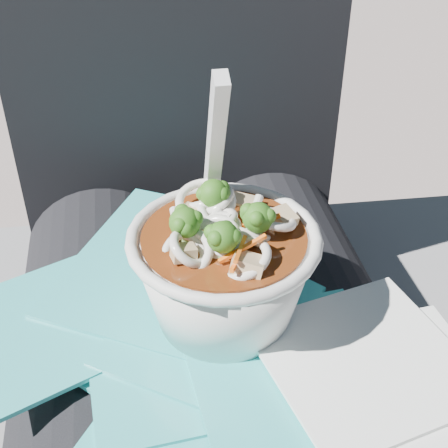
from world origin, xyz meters
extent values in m
cylinder|color=black|center=(-0.10, 0.00, 0.55)|extent=(0.16, 0.48, 0.16)
cylinder|color=black|center=(0.10, 0.00, 0.55)|extent=(0.16, 0.48, 0.16)
cube|color=black|center=(0.00, 0.32, 0.77)|extent=(0.34, 0.18, 0.50)
cube|color=teal|center=(0.04, -0.07, 0.63)|extent=(0.21, 0.20, 0.00)
cube|color=teal|center=(-0.02, -0.01, 0.63)|extent=(0.22, 0.22, 0.00)
cube|color=teal|center=(-0.02, -0.02, 0.63)|extent=(0.15, 0.13, 0.00)
cube|color=teal|center=(-0.01, -0.08, 0.63)|extent=(0.20, 0.20, 0.00)
cube|color=teal|center=(-0.03, 0.03, 0.63)|extent=(0.24, 0.24, 0.00)
cube|color=teal|center=(-0.03, -0.05, 0.64)|extent=(0.14, 0.11, 0.00)
cube|color=teal|center=(-0.12, 0.02, 0.64)|extent=(0.19, 0.18, 0.00)
cube|color=teal|center=(0.00, -0.03, 0.64)|extent=(0.21, 0.19, 0.00)
cube|color=teal|center=(-0.03, 0.07, 0.64)|extent=(0.24, 0.25, 0.00)
cube|color=teal|center=(0.04, -0.07, 0.64)|extent=(0.15, 0.16, 0.00)
cube|color=white|center=(0.11, -0.09, 0.65)|extent=(0.13, 0.13, 0.00)
cube|color=white|center=(0.09, -0.07, 0.65)|extent=(0.16, 0.16, 0.00)
torus|color=silver|center=(0.01, 0.00, 0.72)|extent=(0.14, 0.14, 0.01)
cylinder|color=#4F210B|center=(0.01, 0.00, 0.72)|extent=(0.12, 0.12, 0.01)
torus|color=silver|center=(0.02, 0.00, 0.72)|extent=(0.05, 0.05, 0.04)
torus|color=silver|center=(0.00, 0.03, 0.73)|extent=(0.06, 0.06, 0.02)
torus|color=silver|center=(0.01, -0.03, 0.72)|extent=(0.06, 0.06, 0.03)
torus|color=silver|center=(0.01, 0.02, 0.72)|extent=(0.06, 0.06, 0.03)
torus|color=silver|center=(0.04, 0.00, 0.73)|extent=(0.05, 0.05, 0.02)
torus|color=silver|center=(0.00, -0.01, 0.73)|extent=(0.05, 0.05, 0.03)
torus|color=silver|center=(0.00, 0.00, 0.73)|extent=(0.04, 0.04, 0.02)
torus|color=silver|center=(-0.02, -0.02, 0.72)|extent=(0.05, 0.05, 0.03)
torus|color=silver|center=(0.01, 0.00, 0.72)|extent=(0.04, 0.04, 0.02)
torus|color=silver|center=(0.00, 0.03, 0.73)|extent=(0.04, 0.05, 0.03)
torus|color=silver|center=(-0.02, -0.02, 0.73)|extent=(0.04, 0.05, 0.03)
torus|color=silver|center=(0.00, 0.04, 0.72)|extent=(0.05, 0.04, 0.03)
torus|color=silver|center=(0.00, 0.01, 0.73)|extent=(0.04, 0.04, 0.02)
cylinder|color=silver|center=(0.00, 0.01, 0.73)|extent=(0.02, 0.02, 0.01)
cylinder|color=silver|center=(0.00, -0.01, 0.73)|extent=(0.01, 0.03, 0.02)
cylinder|color=silver|center=(-0.03, 0.01, 0.73)|extent=(0.01, 0.03, 0.01)
cylinder|color=silver|center=(0.03, 0.02, 0.73)|extent=(0.02, 0.02, 0.02)
cylinder|color=silver|center=(0.00, 0.01, 0.73)|extent=(0.03, 0.03, 0.02)
cylinder|color=silver|center=(0.01, -0.01, 0.73)|extent=(0.03, 0.01, 0.02)
cylinder|color=silver|center=(0.02, -0.01, 0.73)|extent=(0.02, 0.03, 0.03)
cylinder|color=#70A951|center=(0.03, -0.01, 0.73)|extent=(0.01, 0.01, 0.01)
sphere|color=#1E5212|center=(0.03, -0.01, 0.74)|extent=(0.02, 0.02, 0.02)
sphere|color=#1E5212|center=(0.03, -0.01, 0.74)|extent=(0.01, 0.01, 0.01)
sphere|color=#1E5212|center=(0.02, 0.00, 0.74)|extent=(0.01, 0.01, 0.01)
sphere|color=#1E5212|center=(0.02, 0.00, 0.74)|extent=(0.01, 0.01, 0.01)
sphere|color=#1E5212|center=(0.03, -0.01, 0.74)|extent=(0.01, 0.01, 0.01)
cylinder|color=#70A951|center=(0.00, 0.03, 0.73)|extent=(0.01, 0.01, 0.01)
sphere|color=#1E5212|center=(0.00, 0.03, 0.74)|extent=(0.02, 0.02, 0.02)
sphere|color=#1E5212|center=(0.00, 0.03, 0.74)|extent=(0.01, 0.01, 0.01)
sphere|color=#1E5212|center=(0.01, 0.03, 0.74)|extent=(0.01, 0.01, 0.01)
sphere|color=#1E5212|center=(0.01, 0.02, 0.74)|extent=(0.01, 0.01, 0.01)
sphere|color=#1E5212|center=(0.01, 0.03, 0.74)|extent=(0.01, 0.01, 0.01)
cylinder|color=#70A951|center=(-0.02, 0.00, 0.73)|extent=(0.01, 0.01, 0.01)
sphere|color=#1E5212|center=(-0.02, 0.00, 0.74)|extent=(0.02, 0.02, 0.02)
sphere|color=#1E5212|center=(-0.02, 0.00, 0.74)|extent=(0.01, 0.01, 0.01)
sphere|color=#1E5212|center=(-0.03, -0.01, 0.74)|extent=(0.01, 0.01, 0.01)
sphere|color=#1E5212|center=(-0.02, -0.01, 0.74)|extent=(0.01, 0.01, 0.01)
sphere|color=#1E5212|center=(-0.02, 0.00, 0.74)|extent=(0.01, 0.01, 0.01)
cylinder|color=#70A951|center=(0.00, -0.02, 0.73)|extent=(0.01, 0.01, 0.01)
sphere|color=#1E5212|center=(0.00, -0.02, 0.74)|extent=(0.02, 0.02, 0.02)
sphere|color=#1E5212|center=(0.01, -0.03, 0.74)|extent=(0.01, 0.01, 0.01)
sphere|color=#1E5212|center=(0.00, -0.02, 0.74)|extent=(0.01, 0.01, 0.01)
sphere|color=#1E5212|center=(-0.01, -0.02, 0.74)|extent=(0.01, 0.01, 0.01)
sphere|color=#1E5212|center=(0.00, -0.03, 0.74)|extent=(0.01, 0.01, 0.01)
cube|color=orange|center=(0.01, -0.03, 0.73)|extent=(0.02, 0.04, 0.01)
cube|color=orange|center=(0.01, -0.03, 0.73)|extent=(0.03, 0.01, 0.01)
cube|color=orange|center=(0.01, -0.03, 0.73)|extent=(0.02, 0.03, 0.01)
cube|color=orange|center=(-0.01, 0.00, 0.73)|extent=(0.03, 0.02, 0.01)
cube|color=orange|center=(0.03, 0.00, 0.73)|extent=(0.04, 0.01, 0.01)
cube|color=orange|center=(0.00, 0.01, 0.73)|extent=(0.04, 0.03, 0.01)
cube|color=tan|center=(0.05, 0.01, 0.73)|extent=(0.02, 0.02, 0.01)
cube|color=tan|center=(0.03, 0.03, 0.72)|extent=(0.03, 0.02, 0.02)
cube|color=tan|center=(-0.01, 0.02, 0.73)|extent=(0.02, 0.02, 0.01)
cube|color=tan|center=(-0.03, -0.02, 0.73)|extent=(0.02, 0.02, 0.01)
cube|color=tan|center=(0.01, -0.04, 0.72)|extent=(0.03, 0.03, 0.02)
ellipsoid|color=white|center=(0.01, -0.01, 0.73)|extent=(0.03, 0.04, 0.01)
cube|color=white|center=(0.01, 0.03, 0.78)|extent=(0.01, 0.07, 0.12)
camera|label=1|loc=(-0.06, -0.35, 0.98)|focal=50.00mm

